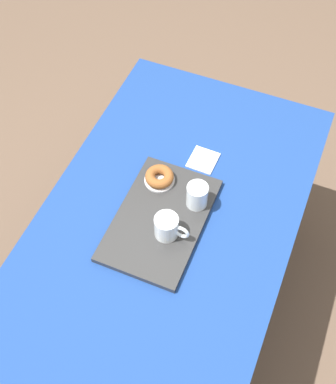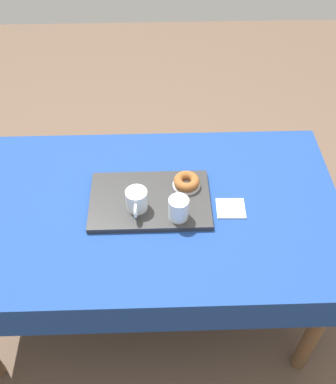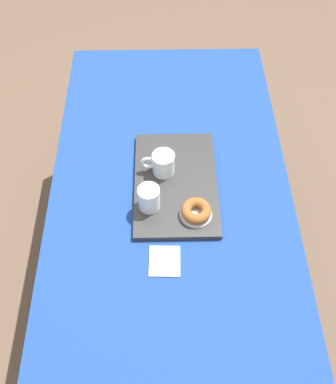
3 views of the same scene
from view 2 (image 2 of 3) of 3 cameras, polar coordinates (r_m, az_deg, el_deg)
ground_plane at (r=2.32m, az=-2.46°, el=-13.70°), size 6.00×6.00×0.00m
dining_table at (r=1.79m, az=-3.10°, el=-3.70°), size 1.55×0.87×0.73m
serving_tray at (r=1.72m, az=-2.34°, el=-1.08°), size 0.47×0.30×0.02m
tea_mug_left at (r=1.65m, az=-4.07°, el=-1.12°), size 0.08×0.12×0.09m
water_glass_near at (r=1.62m, az=1.37°, el=-2.26°), size 0.08×0.08×0.09m
donut_plate_left at (r=1.76m, az=2.40°, el=0.92°), size 0.11×0.11×0.01m
sugar_donut_left at (r=1.74m, az=2.43°, el=1.41°), size 0.10×0.10×0.04m
paper_napkin at (r=1.72m, az=8.11°, el=-2.11°), size 0.11×0.10×0.01m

